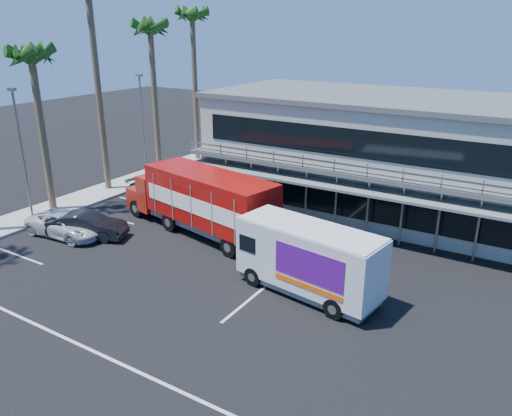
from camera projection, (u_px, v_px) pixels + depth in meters
The scene contains 15 objects.
ground at pixel (211, 289), 22.77m from camera, with size 120.00×120.00×0.00m, color black.
building at pixel (385, 153), 32.00m from camera, with size 22.40×12.00×7.30m.
curb_strip at pixel (89, 197), 34.93m from camera, with size 3.00×32.00×0.16m, color #A5A399.
palm_c at pixel (32, 64), 29.35m from camera, with size 2.80×2.80×10.75m.
palm_d at pixel (89, 2), 32.27m from camera, with size 2.80×2.80×14.75m.
palm_e at pixel (151, 37), 36.79m from camera, with size 2.80×2.80×12.25m.
palm_f at pixel (192, 24), 41.08m from camera, with size 2.80×2.80×13.25m.
light_pole_near at pixel (22, 151), 29.02m from camera, with size 0.50×0.25×8.09m.
light_pole_far at pixel (143, 124), 37.02m from camera, with size 0.50×0.25×8.09m.
red_truck at pixel (201, 199), 28.37m from camera, with size 11.27×4.77×3.70m.
white_van at pixel (309, 259), 21.86m from camera, with size 6.84×3.21×3.22m.
parked_car_b at pixel (87, 225), 28.16m from camera, with size 1.53×4.40×1.45m, color black.
parked_car_c at pixel (67, 224), 28.46m from camera, with size 2.28×4.94×1.37m, color silver.
parked_car_d at pixel (163, 194), 33.26m from camera, with size 2.20×5.41×1.57m, color #292E36.
parked_car_e at pixel (189, 183), 35.46m from camera, with size 1.94×4.82×1.64m, color slate.
Camera 1 is at (12.30, -16.05, 11.30)m, focal length 35.00 mm.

